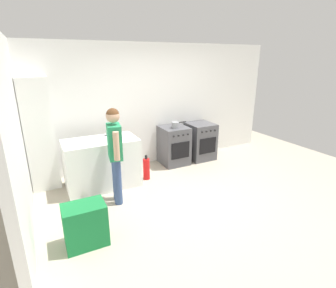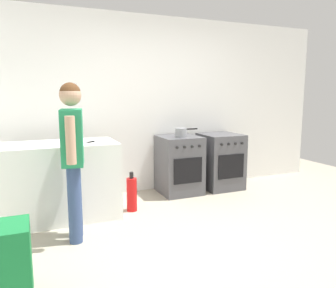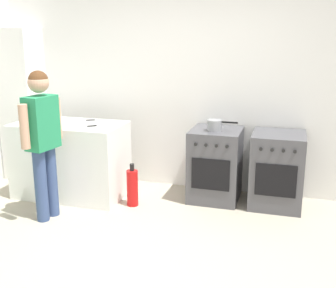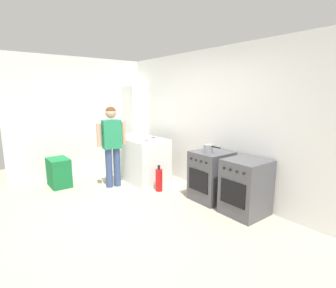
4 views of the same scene
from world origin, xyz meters
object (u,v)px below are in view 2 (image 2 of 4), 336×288
oven_left (179,165)px  knife_utility (68,140)px  oven_right (220,161)px  person (73,149)px  pot (181,132)px  knife_chef (85,143)px  fire_extinguisher (132,194)px

oven_left → knife_utility: 1.66m
oven_right → person: size_ratio=0.54×
pot → person: 1.89m
pot → knife_chef: 1.49m
person → pot: bearing=31.0°
pot → knife_chef: (-1.42, -0.43, -0.01)m
pot → knife_chef: pot is taller
knife_utility → fire_extinguisher: (0.71, -0.30, -0.69)m
oven_left → person: person is taller
knife_utility → knife_chef: bearing=-65.2°
oven_right → knife_utility: size_ratio=3.56×
person → knife_utility: bearing=87.2°
oven_right → fire_extinguisher: oven_right is taller
oven_right → pot: 0.87m
oven_right → person: bearing=-155.8°
knife_utility → knife_chef: size_ratio=0.87×
pot → knife_chef: bearing=-163.2°
oven_left → fire_extinguisher: size_ratio=1.70×
pot → knife_utility: pot is taller
oven_right → knife_chef: knife_chef is taller
fire_extinguisher → person: bearing=-142.9°
fire_extinguisher → knife_chef: bearing=-177.1°
oven_right → pot: pot is taller
pot → knife_utility: bearing=-176.3°
knife_utility → oven_left: bearing=6.5°
oven_left → knife_utility: knife_utility is taller
knife_utility → fire_extinguisher: 1.03m
knife_utility → oven_right: bearing=4.5°
knife_chef → knife_utility: bearing=114.8°
knife_chef → person: 0.58m
knife_utility → person: person is taller
oven_left → oven_right: (0.71, 0.00, 0.00)m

